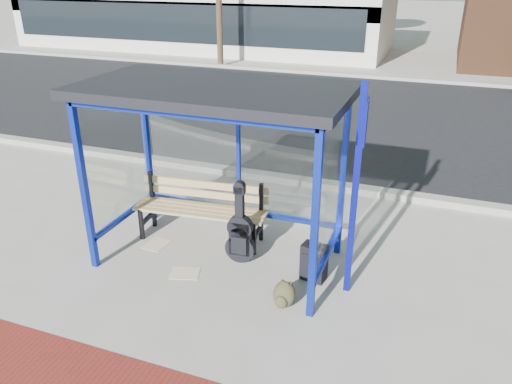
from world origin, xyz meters
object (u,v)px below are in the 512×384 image
at_px(suitcase, 314,262).
at_px(backpack, 284,295).
at_px(guitar_bag, 240,235).
at_px(bench, 202,206).

relative_size(suitcase, backpack, 1.68).
bearing_deg(guitar_bag, bench, 147.29).
distance_m(bench, suitcase, 1.91).
xyz_separation_m(bench, backpack, (1.64, -1.17, -0.36)).
relative_size(guitar_bag, backpack, 3.43).
xyz_separation_m(bench, suitcase, (1.82, -0.50, -0.26)).
bearing_deg(bench, backpack, -41.52).
xyz_separation_m(guitar_bag, backpack, (0.86, -0.76, -0.25)).
relative_size(bench, suitcase, 3.58).
bearing_deg(bench, guitar_bag, -34.07).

